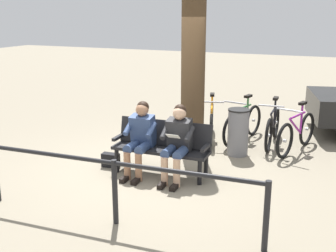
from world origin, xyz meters
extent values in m
plane|color=gray|center=(0.00, 0.00, 0.00)|extent=(40.00, 40.00, 0.00)
cube|color=black|center=(-0.25, 0.05, 0.42)|extent=(1.61, 0.49, 0.05)
cube|color=black|center=(-0.25, -0.14, 0.66)|extent=(1.60, 0.18, 0.42)
cube|color=black|center=(-1.01, 0.03, 0.56)|extent=(0.07, 0.40, 0.05)
cube|color=black|center=(0.51, 0.07, 0.56)|extent=(0.07, 0.40, 0.05)
cylinder|color=black|center=(-0.98, 0.20, 0.20)|extent=(0.07, 0.07, 0.40)
cylinder|color=black|center=(0.46, 0.24, 0.20)|extent=(0.07, 0.07, 0.40)
cylinder|color=black|center=(-0.97, -0.14, 0.20)|extent=(0.07, 0.07, 0.40)
cylinder|color=black|center=(0.47, -0.10, 0.20)|extent=(0.07, 0.07, 0.40)
cube|color=#262628|center=(-0.57, 0.02, 0.71)|extent=(0.39, 0.32, 0.55)
sphere|color=#D8A884|center=(-0.57, 0.04, 1.06)|extent=(0.21, 0.21, 0.21)
sphere|color=black|center=(-0.57, 0.01, 1.10)|extent=(0.20, 0.20, 0.20)
cylinder|color=#334772|center=(-0.68, 0.22, 0.49)|extent=(0.16, 0.40, 0.15)
cylinder|color=#D8A884|center=(-0.68, 0.42, 0.23)|extent=(0.11, 0.11, 0.45)
cube|color=black|center=(-0.69, 0.52, 0.04)|extent=(0.10, 0.22, 0.07)
cylinder|color=#262628|center=(-0.78, 0.13, 0.77)|extent=(0.10, 0.31, 0.23)
cylinder|color=#334772|center=(-0.48, 0.22, 0.49)|extent=(0.16, 0.40, 0.15)
cylinder|color=#D8A884|center=(-0.48, 0.42, 0.23)|extent=(0.11, 0.11, 0.45)
cube|color=black|center=(-0.49, 0.52, 0.04)|extent=(0.10, 0.22, 0.07)
cylinder|color=#262628|center=(-0.38, 0.15, 0.77)|extent=(0.10, 0.31, 0.23)
cube|color=silver|center=(-0.58, 0.32, 0.77)|extent=(0.20, 0.13, 0.09)
cube|color=#334772|center=(0.07, 0.04, 0.71)|extent=(0.39, 0.32, 0.55)
sphere|color=#A87554|center=(0.07, 0.06, 1.06)|extent=(0.21, 0.21, 0.21)
sphere|color=black|center=(0.07, 0.03, 1.10)|extent=(0.20, 0.20, 0.20)
cylinder|color=#334772|center=(-0.04, 0.24, 0.49)|extent=(0.16, 0.40, 0.15)
cylinder|color=#A87554|center=(-0.05, 0.43, 0.23)|extent=(0.11, 0.11, 0.45)
cube|color=black|center=(-0.05, 0.53, 0.04)|extent=(0.10, 0.22, 0.07)
cylinder|color=#334772|center=(-0.14, 0.15, 0.77)|extent=(0.10, 0.31, 0.23)
cylinder|color=#334772|center=(0.16, 0.24, 0.49)|extent=(0.16, 0.40, 0.15)
cylinder|color=#A87554|center=(0.15, 0.44, 0.23)|extent=(0.11, 0.11, 0.45)
cube|color=black|center=(0.15, 0.54, 0.04)|extent=(0.10, 0.22, 0.07)
cylinder|color=#334772|center=(0.26, 0.16, 0.77)|extent=(0.10, 0.31, 0.23)
cube|color=black|center=(0.68, 0.08, 0.12)|extent=(0.31, 0.16, 0.24)
cylinder|color=#4C3823|center=(-0.31, -1.27, 1.55)|extent=(0.44, 0.44, 3.09)
cylinder|color=slate|center=(-1.17, -1.41, 0.42)|extent=(0.38, 0.38, 0.84)
cylinder|color=black|center=(-1.17, -1.41, 0.86)|extent=(0.40, 0.40, 0.03)
torus|color=black|center=(-2.00, -1.56, 0.33)|extent=(0.24, 0.65, 0.66)
cylinder|color=silver|center=(-2.00, -1.56, 0.33)|extent=(0.06, 0.07, 0.06)
torus|color=black|center=(-2.28, -2.53, 0.33)|extent=(0.24, 0.65, 0.66)
cylinder|color=silver|center=(-2.28, -2.53, 0.33)|extent=(0.06, 0.07, 0.06)
cylinder|color=#8C268C|center=(-2.14, -2.04, 0.71)|extent=(0.22, 0.62, 0.04)
cylinder|color=#8C268C|center=(-2.12, -1.97, 0.51)|extent=(0.21, 0.58, 0.43)
cylinder|color=#8C268C|center=(-2.19, -2.22, 0.63)|extent=(0.04, 0.04, 0.55)
cube|color=black|center=(-2.19, -2.22, 0.91)|extent=(0.15, 0.24, 0.05)
cylinder|color=#B2B2B7|center=(-2.02, -1.65, 0.88)|extent=(0.47, 0.17, 0.03)
torus|color=black|center=(-1.67, -1.78, 0.33)|extent=(0.08, 0.66, 0.66)
cylinder|color=silver|center=(-1.67, -1.78, 0.33)|extent=(0.05, 0.06, 0.06)
torus|color=black|center=(-1.64, -2.80, 0.33)|extent=(0.08, 0.66, 0.66)
cylinder|color=silver|center=(-1.64, -2.80, 0.33)|extent=(0.05, 0.06, 0.06)
cylinder|color=black|center=(-1.65, -2.29, 0.71)|extent=(0.06, 0.63, 0.04)
cylinder|color=black|center=(-1.65, -2.21, 0.51)|extent=(0.06, 0.60, 0.43)
cylinder|color=black|center=(-1.64, -2.47, 0.63)|extent=(0.04, 0.04, 0.55)
cube|color=black|center=(-1.64, -2.47, 0.91)|extent=(0.10, 0.22, 0.05)
cylinder|color=#B2B2B7|center=(-1.66, -1.88, 0.88)|extent=(0.48, 0.05, 0.03)
torus|color=black|center=(-0.94, -1.80, 0.33)|extent=(0.20, 0.66, 0.66)
cylinder|color=silver|center=(-0.94, -1.80, 0.33)|extent=(0.06, 0.07, 0.06)
torus|color=black|center=(-1.16, -2.79, 0.33)|extent=(0.20, 0.66, 0.66)
cylinder|color=silver|center=(-1.16, -2.79, 0.33)|extent=(0.06, 0.07, 0.06)
cylinder|color=#337238|center=(-1.05, -2.30, 0.71)|extent=(0.18, 0.63, 0.04)
cylinder|color=#337238|center=(-1.03, -2.22, 0.51)|extent=(0.17, 0.59, 0.43)
cylinder|color=#337238|center=(-1.09, -2.48, 0.63)|extent=(0.04, 0.04, 0.55)
cube|color=black|center=(-1.09, -2.48, 0.91)|extent=(0.14, 0.23, 0.05)
cylinder|color=#B2B2B7|center=(-0.96, -1.90, 0.88)|extent=(0.48, 0.14, 0.03)
torus|color=black|center=(-0.56, -1.68, 0.33)|extent=(0.25, 0.65, 0.66)
cylinder|color=silver|center=(-0.56, -1.68, 0.33)|extent=(0.07, 0.07, 0.06)
torus|color=black|center=(-0.27, -2.65, 0.33)|extent=(0.25, 0.65, 0.66)
cylinder|color=silver|center=(-0.27, -2.65, 0.33)|extent=(0.07, 0.07, 0.06)
cylinder|color=orange|center=(-0.42, -2.17, 0.71)|extent=(0.22, 0.62, 0.04)
cylinder|color=orange|center=(-0.44, -2.09, 0.51)|extent=(0.21, 0.58, 0.43)
cylinder|color=orange|center=(-0.36, -2.34, 0.63)|extent=(0.04, 0.04, 0.55)
cube|color=black|center=(-0.36, -2.34, 0.91)|extent=(0.15, 0.24, 0.05)
cylinder|color=#B2B2B7|center=(-0.53, -1.78, 0.88)|extent=(0.47, 0.17, 0.03)
cylinder|color=black|center=(-2.26, 1.68, 0.42)|extent=(0.07, 0.07, 0.85)
cylinder|color=black|center=(-0.40, 1.77, 0.42)|extent=(0.07, 0.07, 0.85)
cylinder|color=black|center=(-0.40, 1.77, 0.81)|extent=(3.72, 0.24, 0.06)
camera|label=1|loc=(-2.92, 5.95, 2.62)|focal=44.98mm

